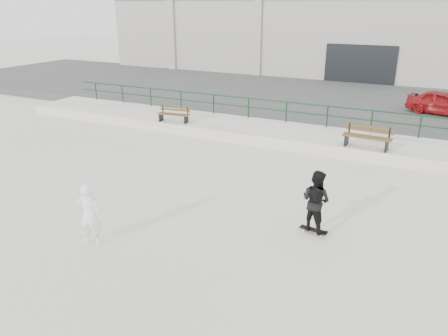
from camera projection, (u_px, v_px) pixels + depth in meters
The scene contains 11 objects.
ground at pixel (191, 233), 12.08m from camera, with size 120.00×120.00×0.00m, color silver.
ledge at pixel (297, 137), 19.93m from camera, with size 30.00×3.00×0.50m, color #B6AEA6.
parking_strip at pixel (339, 101), 27.04m from camera, with size 60.00×14.00×0.50m, color #3F3F3F.
railing at pixel (307, 109), 20.67m from camera, with size 28.00×0.06×1.03m.
commercial_building at pixel (381, 20), 37.21m from camera, with size 44.20×16.33×8.00m.
bench_left at pixel (174, 114), 21.34m from camera, with size 1.65×0.70×0.74m.
bench_right at pixel (367, 137), 17.48m from camera, with size 1.94×0.68×0.88m.
red_car at pixel (444, 103), 22.61m from camera, with size 1.45×3.61×1.23m, color maroon.
skateboard at pixel (313, 230), 12.09m from camera, with size 0.80×0.29×0.09m.
standing_skater at pixel (316, 201), 11.77m from camera, with size 0.85×0.66×1.74m, color black.
seated_skater at pixel (89, 214), 11.27m from camera, with size 0.63×0.41×1.72m, color white.
Camera 1 is at (5.59, -9.12, 5.97)m, focal length 35.00 mm.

